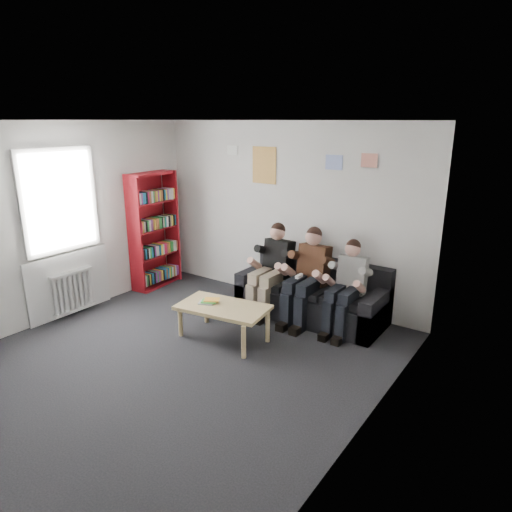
{
  "coord_description": "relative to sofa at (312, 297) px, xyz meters",
  "views": [
    {
      "loc": [
        3.5,
        -3.3,
        2.7
      ],
      "look_at": [
        0.28,
        1.3,
        1.02
      ],
      "focal_mm": 32.0,
      "sensor_mm": 36.0,
      "label": 1
    }
  ],
  "objects": [
    {
      "name": "room_shell",
      "position": [
        -0.69,
        -2.11,
        1.06
      ],
      "size": [
        5.0,
        5.0,
        5.0
      ],
      "color": "black",
      "rests_on": "ground"
    },
    {
      "name": "sofa",
      "position": [
        0.0,
        0.0,
        0.0
      ],
      "size": [
        2.08,
        0.85,
        0.8
      ],
      "color": "black",
      "rests_on": "ground"
    },
    {
      "name": "bookshelf",
      "position": [
        -2.77,
        -0.37,
        0.67
      ],
      "size": [
        0.29,
        0.86,
        1.91
      ],
      "rotation": [
        0.0,
        0.0,
        0.1
      ],
      "color": "maroon",
      "rests_on": "ground"
    },
    {
      "name": "coffee_table",
      "position": [
        -0.59,
        -1.28,
        0.11
      ],
      "size": [
        1.13,
        0.62,
        0.45
      ],
      "rotation": [
        0.0,
        0.0,
        0.15
      ],
      "color": "tan",
      "rests_on": "ground"
    },
    {
      "name": "game_cases",
      "position": [
        -0.8,
        -1.31,
        0.19
      ],
      "size": [
        0.23,
        0.2,
        0.05
      ],
      "rotation": [
        0.0,
        0.0,
        0.39
      ],
      "color": "silver",
      "rests_on": "coffee_table"
    },
    {
      "name": "person_left",
      "position": [
        -0.58,
        -0.2,
        0.35
      ],
      "size": [
        0.4,
        0.87,
        1.3
      ],
      "rotation": [
        0.0,
        0.0,
        -0.04
      ],
      "color": "black",
      "rests_on": "sofa"
    },
    {
      "name": "person_middle",
      "position": [
        0.0,
        -0.2,
        0.36
      ],
      "size": [
        0.41,
        0.88,
        1.32
      ],
      "rotation": [
        0.0,
        0.0,
        -0.02
      ],
      "color": "#542D1C",
      "rests_on": "sofa"
    },
    {
      "name": "person_right",
      "position": [
        0.58,
        -0.19,
        0.33
      ],
      "size": [
        0.37,
        0.79,
        1.23
      ],
      "rotation": [
        0.0,
        0.0,
        0.12
      ],
      "color": "white",
      "rests_on": "sofa"
    },
    {
      "name": "radiator",
      "position": [
        -2.84,
        -1.91,
        0.06
      ],
      "size": [
        0.1,
        0.64,
        0.6
      ],
      "color": "silver",
      "rests_on": "ground"
    },
    {
      "name": "window",
      "position": [
        -2.92,
        -1.91,
        0.74
      ],
      "size": [
        0.05,
        1.3,
        2.36
      ],
      "color": "white",
      "rests_on": "room_shell"
    },
    {
      "name": "poster_large",
      "position": [
        -1.09,
        0.38,
        1.76
      ],
      "size": [
        0.42,
        0.01,
        0.55
      ],
      "primitive_type": "cube",
      "color": "gold",
      "rests_on": "room_shell"
    },
    {
      "name": "poster_blue",
      "position": [
        0.06,
        0.38,
        1.86
      ],
      "size": [
        0.25,
        0.01,
        0.2
      ],
      "primitive_type": "cube",
      "color": "#4472E7",
      "rests_on": "room_shell"
    },
    {
      "name": "poster_pink",
      "position": [
        0.56,
        0.38,
        1.91
      ],
      "size": [
        0.22,
        0.01,
        0.18
      ],
      "primitive_type": "cube",
      "color": "#BF3B8A",
      "rests_on": "room_shell"
    },
    {
      "name": "poster_sign",
      "position": [
        -1.69,
        0.38,
        1.96
      ],
      "size": [
        0.2,
        0.01,
        0.14
      ],
      "primitive_type": "cube",
      "color": "white",
      "rests_on": "room_shell"
    }
  ]
}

